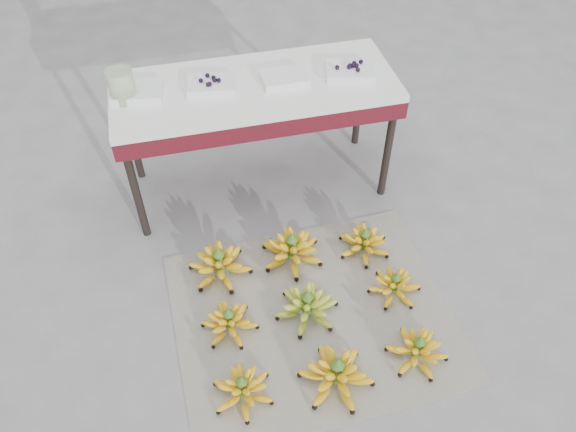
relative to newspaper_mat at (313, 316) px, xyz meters
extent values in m
plane|color=slate|center=(0.06, 0.00, 0.00)|extent=(60.00, 60.00, 0.00)
cube|color=silver|center=(0.00, 0.00, 0.00)|extent=(1.28, 1.09, 0.01)
ellipsoid|color=yellow|center=(-0.38, -0.31, 0.04)|extent=(0.32, 0.32, 0.08)
ellipsoid|color=yellow|center=(-0.38, -0.31, 0.07)|extent=(0.22, 0.22, 0.06)
ellipsoid|color=yellow|center=(-0.38, -0.31, 0.10)|extent=(0.15, 0.15, 0.05)
cylinder|color=#3F671E|center=(-0.38, -0.31, 0.07)|extent=(0.04, 0.04, 0.10)
cone|color=#3F671E|center=(-0.38, -0.31, 0.14)|extent=(0.05, 0.05, 0.04)
ellipsoid|color=yellow|center=(0.00, -0.34, 0.05)|extent=(0.36, 0.36, 0.09)
ellipsoid|color=yellow|center=(0.00, -0.34, 0.09)|extent=(0.26, 0.26, 0.07)
ellipsoid|color=yellow|center=(0.00, -0.34, 0.13)|extent=(0.17, 0.17, 0.06)
cylinder|color=#3F671E|center=(0.00, -0.34, 0.09)|extent=(0.05, 0.05, 0.13)
cone|color=#3F671E|center=(0.00, -0.34, 0.17)|extent=(0.06, 0.06, 0.05)
ellipsoid|color=yellow|center=(0.38, -0.31, 0.04)|extent=(0.34, 0.34, 0.08)
ellipsoid|color=yellow|center=(0.38, -0.31, 0.08)|extent=(0.24, 0.24, 0.06)
ellipsoid|color=yellow|center=(0.38, -0.31, 0.11)|extent=(0.16, 0.16, 0.05)
cylinder|color=#3F671E|center=(0.38, -0.31, 0.08)|extent=(0.04, 0.04, 0.11)
cone|color=#3F671E|center=(0.38, -0.31, 0.14)|extent=(0.05, 0.05, 0.04)
ellipsoid|color=yellow|center=(-0.38, 0.02, 0.04)|extent=(0.33, 0.33, 0.07)
ellipsoid|color=yellow|center=(-0.38, 0.02, 0.07)|extent=(0.23, 0.23, 0.06)
ellipsoid|color=yellow|center=(-0.38, 0.02, 0.10)|extent=(0.15, 0.15, 0.05)
cylinder|color=#3F671E|center=(-0.38, 0.02, 0.07)|extent=(0.04, 0.04, 0.10)
cone|color=#3F671E|center=(-0.38, 0.02, 0.14)|extent=(0.05, 0.05, 0.04)
ellipsoid|color=olive|center=(-0.02, 0.02, 0.05)|extent=(0.35, 0.35, 0.09)
ellipsoid|color=olive|center=(-0.02, 0.02, 0.08)|extent=(0.25, 0.25, 0.06)
ellipsoid|color=olive|center=(-0.02, 0.02, 0.12)|extent=(0.16, 0.16, 0.05)
cylinder|color=#3F671E|center=(-0.02, 0.02, 0.08)|extent=(0.05, 0.05, 0.12)
cone|color=#3F671E|center=(-0.02, 0.02, 0.16)|extent=(0.06, 0.06, 0.04)
ellipsoid|color=yellow|center=(0.41, 0.04, 0.04)|extent=(0.31, 0.31, 0.07)
ellipsoid|color=yellow|center=(0.41, 0.04, 0.07)|extent=(0.22, 0.22, 0.05)
ellipsoid|color=yellow|center=(0.41, 0.04, 0.10)|extent=(0.14, 0.14, 0.05)
cylinder|color=#3F671E|center=(0.41, 0.04, 0.07)|extent=(0.04, 0.04, 0.10)
cone|color=#3F671E|center=(0.41, 0.04, 0.13)|extent=(0.05, 0.05, 0.04)
ellipsoid|color=yellow|center=(-0.37, 0.35, 0.05)|extent=(0.37, 0.37, 0.09)
ellipsoid|color=yellow|center=(-0.37, 0.35, 0.09)|extent=(0.26, 0.26, 0.07)
ellipsoid|color=yellow|center=(-0.37, 0.35, 0.12)|extent=(0.17, 0.17, 0.06)
cylinder|color=#3F671E|center=(-0.37, 0.35, 0.09)|extent=(0.05, 0.05, 0.12)
cone|color=#3F671E|center=(-0.37, 0.35, 0.16)|extent=(0.06, 0.06, 0.04)
ellipsoid|color=yellow|center=(-0.01, 0.35, 0.05)|extent=(0.35, 0.35, 0.09)
ellipsoid|color=yellow|center=(-0.01, 0.35, 0.09)|extent=(0.25, 0.25, 0.07)
ellipsoid|color=yellow|center=(-0.01, 0.35, 0.13)|extent=(0.16, 0.16, 0.06)
cylinder|color=#3F671E|center=(-0.01, 0.35, 0.09)|extent=(0.05, 0.05, 0.12)
cone|color=#3F671E|center=(-0.01, 0.35, 0.17)|extent=(0.06, 0.06, 0.05)
ellipsoid|color=yellow|center=(0.35, 0.32, 0.04)|extent=(0.31, 0.31, 0.08)
ellipsoid|color=yellow|center=(0.35, 0.32, 0.08)|extent=(0.22, 0.22, 0.06)
ellipsoid|color=yellow|center=(0.35, 0.32, 0.11)|extent=(0.14, 0.14, 0.05)
cylinder|color=#3F671E|center=(0.35, 0.32, 0.08)|extent=(0.04, 0.04, 0.11)
cone|color=#3F671E|center=(0.35, 0.32, 0.14)|extent=(0.05, 0.05, 0.04)
cylinder|color=black|center=(-0.71, 0.70, 0.31)|extent=(0.04, 0.04, 0.63)
cylinder|color=black|center=(0.59, 0.70, 0.31)|extent=(0.04, 0.04, 0.63)
cylinder|color=black|center=(-0.71, 1.16, 0.31)|extent=(0.04, 0.04, 0.63)
cylinder|color=black|center=(0.59, 1.16, 0.31)|extent=(0.04, 0.04, 0.63)
cube|color=#5C111D|center=(-0.06, 0.93, 0.58)|extent=(1.39, 0.55, 0.09)
cube|color=white|center=(-0.06, 0.93, 0.64)|extent=(1.39, 0.55, 0.04)
cube|color=silver|center=(-0.61, 0.96, 0.68)|extent=(0.26, 0.21, 0.04)
cube|color=silver|center=(-0.26, 0.94, 0.68)|extent=(0.25, 0.20, 0.04)
sphere|color=black|center=(-0.28, 0.91, 0.71)|extent=(0.02, 0.02, 0.02)
sphere|color=black|center=(-0.28, 0.90, 0.71)|extent=(0.02, 0.02, 0.02)
sphere|color=black|center=(-0.25, 0.93, 0.71)|extent=(0.02, 0.02, 0.02)
sphere|color=black|center=(-0.28, 0.98, 0.71)|extent=(0.02, 0.02, 0.02)
sphere|color=black|center=(-0.31, 0.94, 0.71)|extent=(0.02, 0.02, 0.02)
sphere|color=black|center=(-0.25, 0.95, 0.71)|extent=(0.02, 0.02, 0.02)
sphere|color=black|center=(-0.23, 0.93, 0.71)|extent=(0.02, 0.02, 0.02)
cube|color=silver|center=(0.09, 0.92, 0.68)|extent=(0.23, 0.17, 0.04)
cube|color=silver|center=(0.41, 0.90, 0.68)|extent=(0.27, 0.22, 0.04)
sphere|color=black|center=(0.44, 0.85, 0.71)|extent=(0.02, 0.02, 0.02)
sphere|color=black|center=(0.43, 0.90, 0.71)|extent=(0.02, 0.02, 0.02)
sphere|color=black|center=(0.48, 0.92, 0.71)|extent=(0.02, 0.02, 0.02)
sphere|color=black|center=(0.44, 0.92, 0.71)|extent=(0.02, 0.02, 0.02)
sphere|color=black|center=(0.44, 0.89, 0.71)|extent=(0.02, 0.02, 0.02)
sphere|color=black|center=(0.41, 0.90, 0.71)|extent=(0.02, 0.02, 0.02)
sphere|color=black|center=(0.35, 0.90, 0.71)|extent=(0.02, 0.02, 0.02)
sphere|color=black|center=(0.40, 0.89, 0.71)|extent=(0.02, 0.02, 0.02)
cylinder|color=#D8F6C4|center=(-0.67, 0.94, 0.74)|extent=(0.13, 0.13, 0.15)
camera|label=1|loc=(-0.45, -1.37, 2.19)|focal=35.00mm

